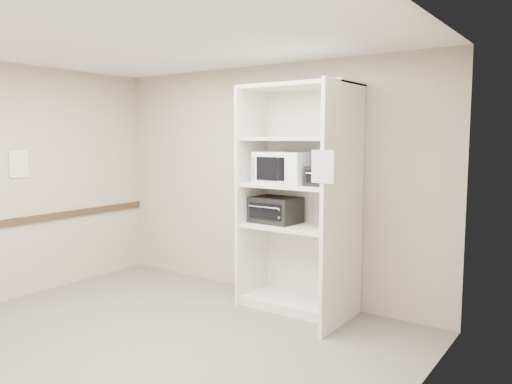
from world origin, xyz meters
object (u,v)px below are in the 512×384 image
Objects in this scene: microwave at (285,168)px; toaster_oven_lower at (276,210)px; toaster_oven_upper at (325,176)px; shelving_unit at (302,206)px.

microwave is 1.10× the size of toaster_oven_lower.
toaster_oven_upper is 0.68× the size of toaster_oven_lower.
microwave reaches higher than toaster_oven_upper.
shelving_unit is 0.36m from toaster_oven_lower.
shelving_unit is 4.71× the size of toaster_oven_lower.
shelving_unit is 4.27× the size of microwave.
microwave is at bearing -162.30° from shelving_unit.
microwave is (-0.19, -0.06, 0.41)m from shelving_unit.
toaster_oven_upper is at bearing -4.17° from toaster_oven_lower.
microwave reaches higher than toaster_oven_lower.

